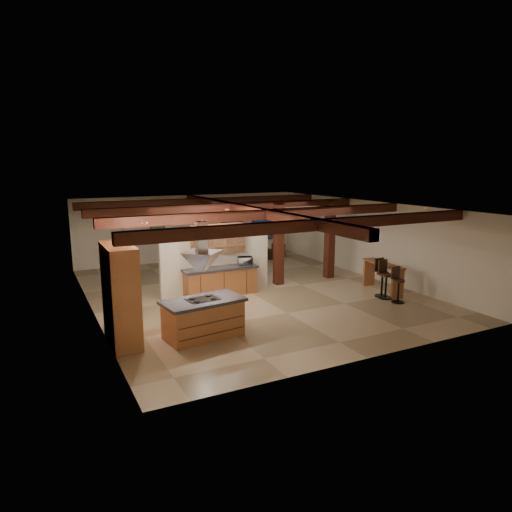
{
  "coord_description": "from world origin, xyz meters",
  "views": [
    {
      "loc": [
        -6.5,
        -13.33,
        4.24
      ],
      "look_at": [
        0.5,
        0.5,
        1.11
      ],
      "focal_mm": 32.0,
      "sensor_mm": 36.0,
      "label": 1
    }
  ],
  "objects_px": {
    "kitchen_island": "(203,318)",
    "bar_counter": "(383,272)",
    "dining_table": "(233,266)",
    "sofa": "(252,253)"
  },
  "relations": [
    {
      "from": "sofa",
      "to": "bar_counter",
      "type": "distance_m",
      "value": 7.08
    },
    {
      "from": "kitchen_island",
      "to": "sofa",
      "type": "bearing_deg",
      "value": 56.61
    },
    {
      "from": "dining_table",
      "to": "sofa",
      "type": "bearing_deg",
      "value": 59.25
    },
    {
      "from": "kitchen_island",
      "to": "bar_counter",
      "type": "distance_m",
      "value": 6.96
    },
    {
      "from": "sofa",
      "to": "dining_table",
      "type": "bearing_deg",
      "value": 72.26
    },
    {
      "from": "kitchen_island",
      "to": "dining_table",
      "type": "distance_m",
      "value": 6.7
    },
    {
      "from": "kitchen_island",
      "to": "bar_counter",
      "type": "bearing_deg",
      "value": 9.81
    },
    {
      "from": "bar_counter",
      "to": "dining_table",
      "type": "bearing_deg",
      "value": 127.04
    },
    {
      "from": "dining_table",
      "to": "sofa",
      "type": "distance_m",
      "value": 3.01
    },
    {
      "from": "kitchen_island",
      "to": "dining_table",
      "type": "relative_size",
      "value": 1.17
    }
  ]
}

